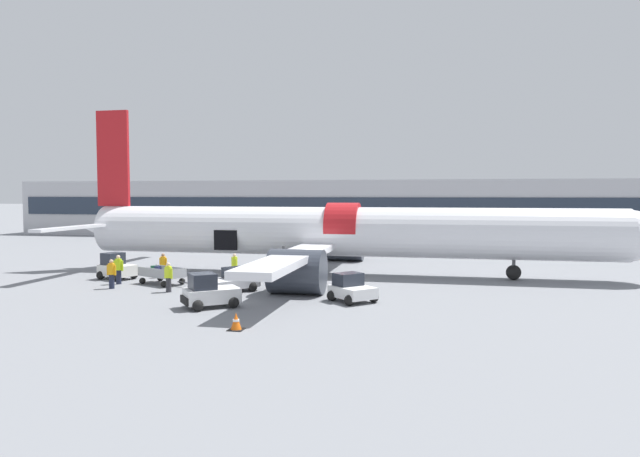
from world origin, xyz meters
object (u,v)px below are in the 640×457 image
ground_crew_driver (112,273)px  ground_crew_supervisor (163,265)px  baggage_tug_spare (232,281)px  baggage_tug_rear (116,268)px  baggage_tug_lead (351,289)px  ground_crew_loader_b (118,269)px  ground_crew_loader_a (168,276)px  ground_crew_helper (234,266)px  airplane (336,233)px  baggage_cart_loading (163,276)px  baggage_tug_mid (209,293)px

ground_crew_driver → ground_crew_supervisor: bearing=80.0°
baggage_tug_spare → baggage_tug_rear: bearing=162.0°
baggage_tug_rear → ground_crew_driver: size_ratio=1.59×
baggage_tug_lead → ground_crew_supervisor: bearing=157.0°
ground_crew_loader_b → ground_crew_driver: ground_crew_loader_b is taller
ground_crew_loader_a → ground_crew_loader_b: (-4.45, 2.04, 0.06)m
ground_crew_loader_a → ground_crew_helper: 5.56m
ground_crew_driver → ground_crew_helper: size_ratio=1.00×
ground_crew_supervisor → baggage_tug_spare: bearing=-33.2°
ground_crew_loader_a → ground_crew_loader_b: 4.89m
ground_crew_supervisor → airplane: bearing=18.9°
baggage_tug_rear → baggage_cart_loading: 4.35m
ground_crew_loader_b → ground_crew_loader_a: bearing=-24.7°
ground_crew_loader_a → ground_crew_supervisor: 6.07m
airplane → baggage_tug_lead: airplane is taller
baggage_tug_mid → ground_crew_loader_a: (-4.07, 3.69, 0.17)m
baggage_tug_rear → ground_crew_driver: 4.04m
ground_crew_loader_a → ground_crew_driver: ground_crew_driver is taller
airplane → baggage_tug_lead: bearing=-75.0°
baggage_cart_loading → ground_crew_helper: bearing=34.5°
baggage_tug_spare → ground_crew_helper: bearing=108.9°
baggage_cart_loading → ground_crew_driver: ground_crew_driver is taller
ground_crew_supervisor → baggage_cart_loading: bearing=-63.3°
airplane → baggage_tug_mid: airplane is taller
ground_crew_loader_a → airplane: bearing=48.0°
baggage_cart_loading → ground_crew_driver: size_ratio=2.22×
ground_crew_loader_a → ground_crew_helper: bearing=67.9°
baggage_tug_mid → ground_crew_helper: bearing=102.6°
ground_crew_loader_b → ground_crew_supervisor: 3.49m
baggage_tug_lead → baggage_tug_mid: 7.36m
baggage_cart_loading → ground_crew_loader_a: bearing=-56.4°
baggage_tug_lead → ground_crew_supervisor: 15.02m
airplane → baggage_tug_spare: (-4.63, -8.15, -2.31)m
ground_crew_helper → ground_crew_loader_a: bearing=-112.1°
ground_crew_driver → ground_crew_helper: 7.65m
ground_crew_loader_b → ground_crew_supervisor: ground_crew_loader_b is taller
baggage_cart_loading → ground_crew_driver: (-2.21, -2.15, 0.38)m
baggage_cart_loading → baggage_tug_mid: bearing=-47.2°
airplane → ground_crew_helper: 7.50m
ground_crew_driver → baggage_tug_lead: bearing=-4.0°
baggage_tug_spare → baggage_tug_mid: bearing=-83.3°
airplane → ground_crew_loader_a: airplane is taller
baggage_tug_rear → ground_crew_supervisor: 3.05m
ground_crew_supervisor → ground_crew_driver: bearing=-100.0°
baggage_tug_mid → baggage_cart_loading: 8.50m
baggage_tug_spare → ground_crew_loader_b: ground_crew_loader_b is taller
baggage_tug_mid → ground_crew_loader_a: size_ratio=1.78×
baggage_tug_lead → baggage_cart_loading: bearing=165.7°
ground_crew_loader_a → ground_crew_supervisor: size_ratio=1.04×
ground_crew_loader_b → ground_crew_supervisor: bearing=66.4°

